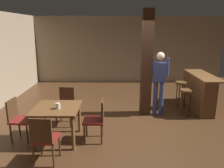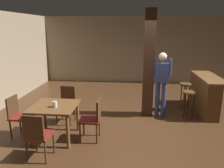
{
  "view_description": "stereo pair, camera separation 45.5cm",
  "coord_description": "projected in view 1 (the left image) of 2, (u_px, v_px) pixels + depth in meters",
  "views": [
    {
      "loc": [
        -0.6,
        -4.94,
        2.33
      ],
      "look_at": [
        -0.65,
        0.23,
        0.99
      ],
      "focal_mm": 35.0,
      "sensor_mm": 36.0,
      "label": 1
    },
    {
      "loc": [
        -0.15,
        -4.92,
        2.33
      ],
      "look_at": [
        -0.65,
        0.23,
        0.99
      ],
      "focal_mm": 35.0,
      "sensor_mm": 36.0,
      "label": 2
    }
  ],
  "objects": [
    {
      "name": "bar_stool_mid",
      "position": [
        181.0,
        89.0,
        6.36
      ],
      "size": [
        0.34,
        0.34,
        0.8
      ],
      "color": "#4C3319",
      "rests_on": "ground_plane"
    },
    {
      "name": "ground_plane",
      "position": [
        138.0,
        125.0,
        5.36
      ],
      "size": [
        10.8,
        10.8,
        0.0
      ],
      "primitive_type": "plane",
      "color": "#422816"
    },
    {
      "name": "standing_person",
      "position": [
        159.0,
        79.0,
        5.76
      ],
      "size": [
        0.47,
        0.25,
        1.72
      ],
      "color": "navy",
      "rests_on": "ground_plane"
    },
    {
      "name": "bar_counter",
      "position": [
        198.0,
        91.0,
        6.42
      ],
      "size": [
        0.56,
        1.73,
        1.01
      ],
      "color": "brown",
      "rests_on": "ground_plane"
    },
    {
      "name": "pillar",
      "position": [
        147.0,
        64.0,
        5.79
      ],
      "size": [
        0.28,
        0.28,
        2.8
      ],
      "primitive_type": "cube",
      "color": "#382114",
      "rests_on": "ground_plane"
    },
    {
      "name": "dining_table",
      "position": [
        57.0,
        113.0,
        4.51
      ],
      "size": [
        0.92,
        0.92,
        0.74
      ],
      "color": "brown",
      "rests_on": "ground_plane"
    },
    {
      "name": "napkin_cup",
      "position": [
        58.0,
        106.0,
        4.39
      ],
      "size": [
        0.09,
        0.09,
        0.12
      ],
      "primitive_type": "cylinder",
      "color": "beige",
      "rests_on": "dining_table"
    },
    {
      "name": "bar_stool_near",
      "position": [
        186.0,
        96.0,
        5.81
      ],
      "size": [
        0.35,
        0.35,
        0.74
      ],
      "color": "#4C3319",
      "rests_on": "ground_plane"
    },
    {
      "name": "chair_west",
      "position": [
        18.0,
        117.0,
        4.56
      ],
      "size": [
        0.45,
        0.45,
        0.89
      ],
      "color": "maroon",
      "rests_on": "ground_plane"
    },
    {
      "name": "chair_south",
      "position": [
        44.0,
        137.0,
        3.73
      ],
      "size": [
        0.45,
        0.45,
        0.89
      ],
      "color": "maroon",
      "rests_on": "ground_plane"
    },
    {
      "name": "wall_back",
      "position": [
        128.0,
        50.0,
        9.36
      ],
      "size": [
        8.0,
        0.1,
        2.8
      ],
      "primitive_type": "cube",
      "color": "gray",
      "rests_on": "ground_plane"
    },
    {
      "name": "chair_north",
      "position": [
        66.0,
        104.0,
        5.38
      ],
      "size": [
        0.46,
        0.46,
        0.89
      ],
      "color": "maroon",
      "rests_on": "ground_plane"
    },
    {
      "name": "chair_east",
      "position": [
        97.0,
        118.0,
        4.53
      ],
      "size": [
        0.42,
        0.42,
        0.89
      ],
      "color": "maroon",
      "rests_on": "ground_plane"
    }
  ]
}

